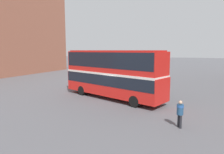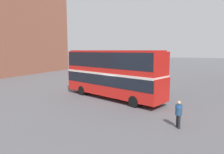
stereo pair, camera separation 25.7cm
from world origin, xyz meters
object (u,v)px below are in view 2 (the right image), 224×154
Objects in this scene: double_decker_bus at (112,71)px; pedestrian_foreground at (179,111)px; parked_car_kerb_near at (116,73)px; parked_car_kerb_far at (134,78)px.

double_decker_bus is 6.62× the size of pedestrian_foreground.
parked_car_kerb_near is at bearing -87.79° from pedestrian_foreground.
pedestrian_foreground is 23.51m from parked_car_kerb_near.
double_decker_bus is 8.75m from pedestrian_foreground.
double_decker_bus is 2.64× the size of parked_car_kerb_far.
double_decker_bus is 9.60m from parked_car_kerb_far.
parked_car_kerb_near is (-12.76, 19.74, -0.28)m from pedestrian_foreground.
double_decker_bus reaches higher than parked_car_kerb_near.
double_decker_bus reaches higher than parked_car_kerb_far.
parked_car_kerb_far is (-7.68, 14.61, -0.24)m from pedestrian_foreground.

